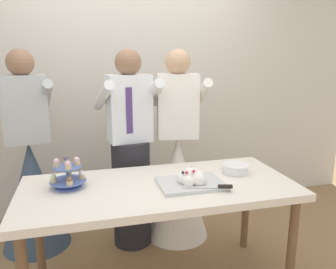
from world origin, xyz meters
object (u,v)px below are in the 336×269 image
at_px(person_groom, 131,161).
at_px(person_guest, 32,181).
at_px(person_bride, 177,174).
at_px(dessert_table, 159,195).
at_px(main_cake_tray, 191,180).
at_px(plate_stack, 235,169).
at_px(cupcake_stand, 68,175).

distance_m(person_groom, person_guest, 0.84).
bearing_deg(person_groom, person_bride, 4.02).
bearing_deg(person_guest, dessert_table, -41.70).
xyz_separation_m(main_cake_tray, person_bride, (0.12, 0.73, -0.23)).
relative_size(plate_stack, person_guest, 0.12).
relative_size(dessert_table, main_cake_tray, 4.17).
bearing_deg(plate_stack, person_bride, 114.29).
height_order(cupcake_stand, main_cake_tray, cupcake_stand).
bearing_deg(dessert_table, person_bride, 64.39).
relative_size(cupcake_stand, person_groom, 0.14).
xyz_separation_m(dessert_table, person_guest, (-0.90, 0.81, -0.12)).
bearing_deg(person_groom, dessert_table, -81.33).
distance_m(plate_stack, person_groom, 0.88).
height_order(dessert_table, main_cake_tray, main_cake_tray).
relative_size(dessert_table, person_bride, 1.08).
xyz_separation_m(dessert_table, plate_stack, (0.58, 0.08, 0.11)).
xyz_separation_m(person_groom, person_guest, (-0.81, 0.17, -0.16)).
bearing_deg(main_cake_tray, person_groom, 112.85).
bearing_deg(dessert_table, cupcake_stand, 169.85).
distance_m(dessert_table, person_guest, 1.22).
bearing_deg(dessert_table, main_cake_tray, -18.83).
relative_size(plate_stack, person_groom, 0.12).
bearing_deg(main_cake_tray, person_bride, 80.78).
relative_size(main_cake_tray, person_groom, 0.26).
bearing_deg(dessert_table, person_groom, 98.67).
relative_size(cupcake_stand, person_guest, 0.14).
xyz_separation_m(dessert_table, main_cake_tray, (0.20, -0.07, 0.11)).
xyz_separation_m(main_cake_tray, person_guest, (-1.10, 0.87, -0.23)).
height_order(dessert_table, person_groom, person_groom).
height_order(cupcake_stand, person_bride, person_bride).
xyz_separation_m(cupcake_stand, person_groom, (0.48, 0.53, -0.11)).
height_order(plate_stack, person_bride, person_bride).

